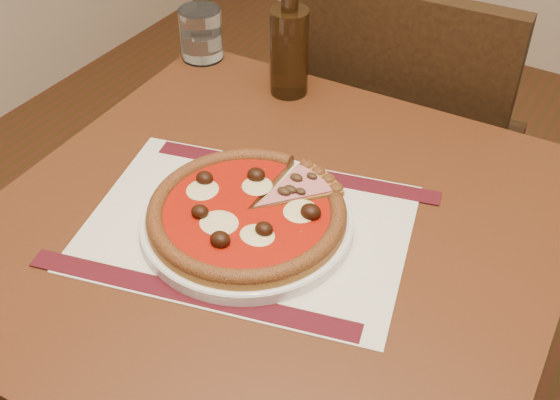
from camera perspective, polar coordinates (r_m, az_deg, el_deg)
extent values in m
cube|color=#5A2715|center=(1.02, -0.58, -2.75)|extent=(0.84, 0.84, 0.04)
cylinder|color=#5A2715|center=(1.64, -5.20, -0.96)|extent=(0.05, 0.05, 0.71)
cylinder|color=#5A2715|center=(1.47, 18.74, -9.64)|extent=(0.05, 0.05, 0.71)
cube|color=black|center=(1.69, 10.75, 3.83)|extent=(0.46, 0.46, 0.04)
cylinder|color=black|center=(1.95, 16.83, -0.37)|extent=(0.04, 0.04, 0.42)
cylinder|color=black|center=(2.01, 6.73, 2.79)|extent=(0.04, 0.04, 0.42)
cylinder|color=black|center=(1.68, 13.69, -7.72)|extent=(0.04, 0.04, 0.42)
cylinder|color=black|center=(1.75, 2.13, -3.76)|extent=(0.04, 0.04, 0.42)
cube|color=black|center=(1.40, 9.34, 7.78)|extent=(0.43, 0.07, 0.45)
cube|color=beige|center=(1.00, -2.67, -2.23)|extent=(0.52, 0.43, 0.00)
cylinder|color=white|center=(1.00, -2.68, -1.81)|extent=(0.30, 0.30, 0.02)
cylinder|color=#B06F2A|center=(0.99, -2.71, -1.16)|extent=(0.28, 0.28, 0.01)
torus|color=#944A20|center=(0.98, -2.72, -0.90)|extent=(0.28, 0.28, 0.02)
cylinder|color=#971707|center=(0.98, -2.72, -0.86)|extent=(0.24, 0.24, 0.00)
ellipsoid|color=beige|center=(1.02, -1.94, 1.13)|extent=(0.05, 0.04, 0.01)
ellipsoid|color=beige|center=(1.02, -6.38, 0.98)|extent=(0.05, 0.04, 0.01)
ellipsoid|color=beige|center=(0.96, -5.18, -1.83)|extent=(0.05, 0.04, 0.01)
ellipsoid|color=beige|center=(0.92, -1.43, -3.77)|extent=(0.05, 0.04, 0.01)
ellipsoid|color=beige|center=(0.98, 0.19, -0.74)|extent=(0.05, 0.04, 0.01)
ellipsoid|color=black|center=(1.02, -2.09, 2.05)|extent=(0.03, 0.02, 0.02)
ellipsoid|color=black|center=(1.03, -6.19, 2.19)|extent=(0.03, 0.02, 0.02)
ellipsoid|color=black|center=(0.97, -6.27, -0.49)|extent=(0.03, 0.02, 0.02)
ellipsoid|color=black|center=(0.91, -5.41, -3.39)|extent=(0.03, 0.02, 0.02)
ellipsoid|color=black|center=(0.93, -1.12, -2.22)|extent=(0.03, 0.02, 0.02)
ellipsoid|color=black|center=(0.96, 2.54, -0.55)|extent=(0.03, 0.02, 0.02)
ellipsoid|color=#3E2816|center=(1.00, 0.47, 0.42)|extent=(0.02, 0.01, 0.01)
ellipsoid|color=#3E2816|center=(1.02, 2.26, 1.33)|extent=(0.02, 0.01, 0.01)
ellipsoid|color=#3E2816|center=(1.01, 0.16, 0.76)|extent=(0.02, 0.01, 0.01)
ellipsoid|color=#3E2816|center=(1.03, 1.59, 1.86)|extent=(0.02, 0.01, 0.01)
ellipsoid|color=#3E2816|center=(1.01, -0.25, 1.04)|extent=(0.02, 0.01, 0.01)
cylinder|color=white|center=(1.40, -6.43, 13.27)|extent=(0.09, 0.09, 0.10)
cylinder|color=#351F0D|center=(1.26, 0.76, 11.91)|extent=(0.07, 0.07, 0.16)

